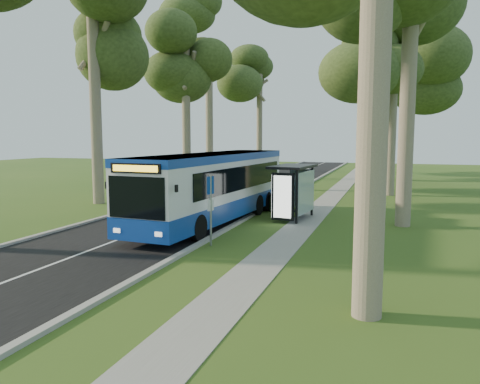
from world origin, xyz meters
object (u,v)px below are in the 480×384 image
object	(u,v)px
bus_shelter	(294,182)
car_silver	(225,171)
bus_stop_sign	(211,202)
bus	(213,187)
litter_bin	(274,203)
car_white	(191,178)

from	to	relation	value
bus_shelter	car_silver	distance (m)	23.33
bus_shelter	bus_stop_sign	bearing A→B (deg)	-100.12
bus_shelter	car_silver	world-z (taller)	bus_shelter
bus_shelter	bus	bearing A→B (deg)	-145.40
bus	litter_bin	xyz separation A→B (m)	(1.95, 4.29, -1.25)
litter_bin	car_white	xyz separation A→B (m)	(-9.82, 10.78, 0.25)
car_white	bus	bearing A→B (deg)	-73.14
bus_shelter	car_silver	size ratio (longest dim) A/B	0.71
bus_shelter	litter_bin	distance (m)	3.22
bus_stop_sign	car_white	size ratio (longest dim) A/B	0.63
litter_bin	car_silver	bearing A→B (deg)	117.43
bus_shelter	litter_bin	bearing A→B (deg)	130.30
car_silver	bus	bearing A→B (deg)	-60.91
bus_stop_sign	bus_shelter	distance (m)	6.66
bus	bus_stop_sign	distance (m)	4.78
litter_bin	car_white	size ratio (longest dim) A/B	0.22
litter_bin	car_silver	distance (m)	20.45
bus	litter_bin	world-z (taller)	bus
bus_shelter	car_silver	bearing A→B (deg)	124.68
bus_stop_sign	car_white	world-z (taller)	bus_stop_sign
litter_bin	car_white	world-z (taller)	car_white
bus	car_silver	xyz separation A→B (m)	(-7.47, 22.43, -0.96)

